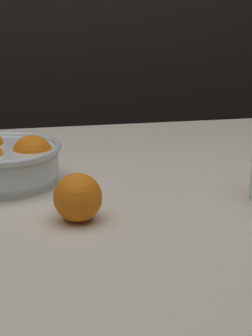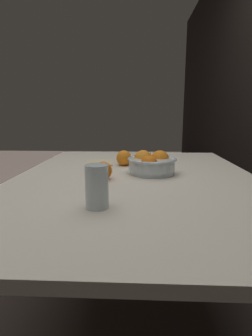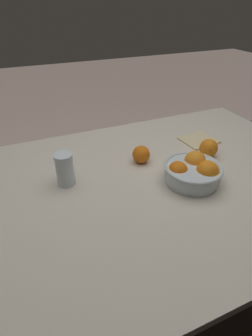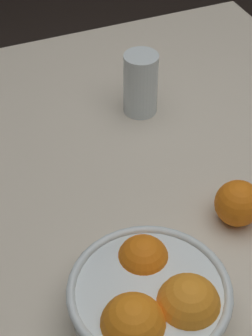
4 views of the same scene
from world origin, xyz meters
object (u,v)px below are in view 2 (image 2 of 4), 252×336
juice_glass (97,189)px  orange_loose_near_bowl (124,158)px  fruit_bowl (152,164)px  orange_loose_front (103,171)px

juice_glass → orange_loose_near_bowl: (-0.61, 0.04, -0.02)m
fruit_bowl → juice_glass: 0.47m
fruit_bowl → juice_glass: (0.44, -0.17, 0.01)m
orange_loose_near_bowl → fruit_bowl: bearing=36.9°
orange_loose_near_bowl → orange_loose_front: (0.29, -0.07, -0.00)m
juice_glass → orange_loose_front: 0.32m
juice_glass → fruit_bowl: bearing=158.2°
fruit_bowl → orange_loose_front: 0.23m
fruit_bowl → orange_loose_near_bowl: bearing=-143.1°
orange_loose_near_bowl → orange_loose_front: 0.30m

